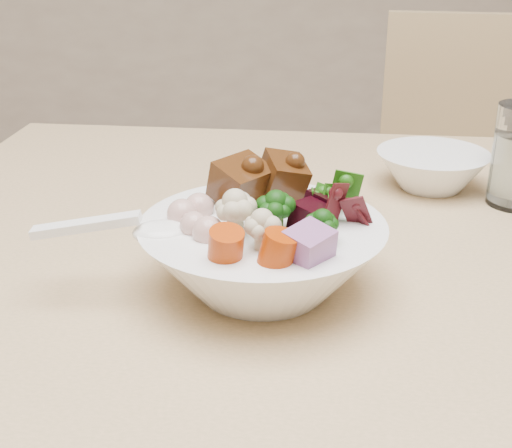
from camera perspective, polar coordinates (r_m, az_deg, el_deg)
The scene contains 4 objects.
chair_far at distance 1.62m, azimuth 17.25°, elevation 0.32°, with size 0.53×0.53×0.95m.
food_bowl at distance 0.69m, azimuth 0.65°, elevation -2.16°, with size 0.24×0.24×0.13m.
soup_spoon at distance 0.67m, azimuth -9.14°, elevation -0.51°, with size 0.15×0.05×0.03m.
side_bowl at distance 0.99m, azimuth 13.88°, elevation 4.21°, with size 0.15×0.15×0.05m, color white, non-canonical shape.
Camera 1 is at (-0.15, -0.57, 1.15)m, focal length 50.00 mm.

